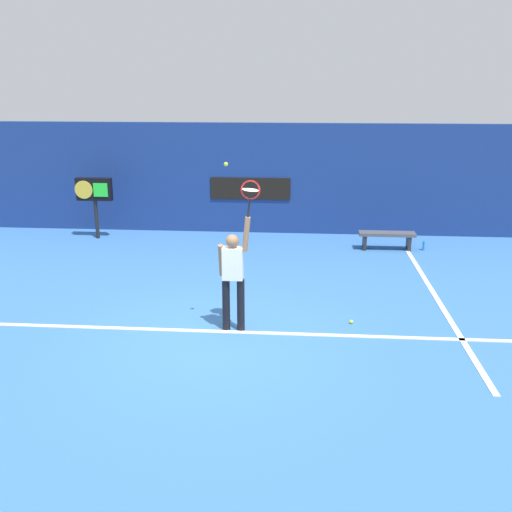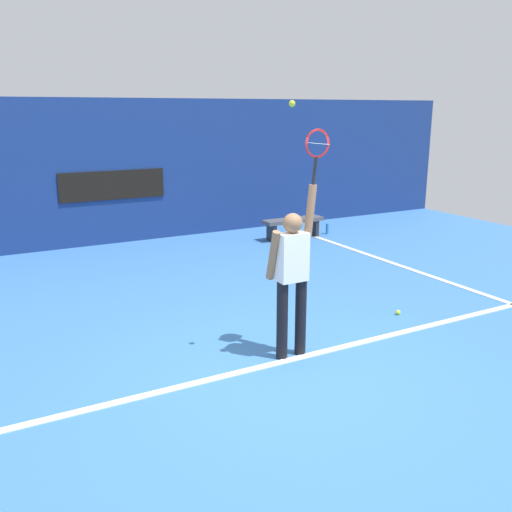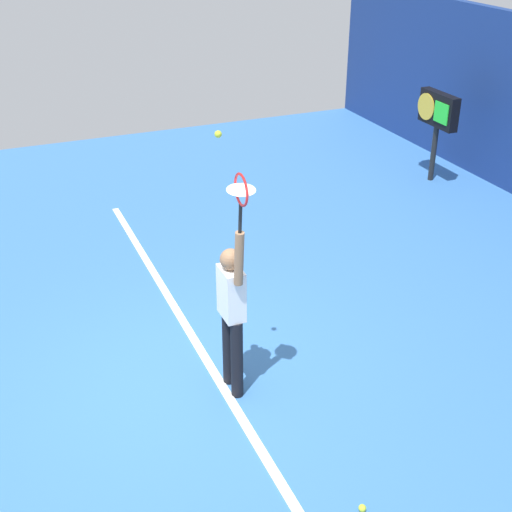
{
  "view_description": "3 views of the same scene",
  "coord_description": "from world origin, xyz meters",
  "px_view_note": "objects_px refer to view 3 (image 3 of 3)",
  "views": [
    {
      "loc": [
        1.38,
        -8.56,
        4.09
      ],
      "look_at": [
        0.62,
        1.13,
        1.1
      ],
      "focal_mm": 40.13,
      "sensor_mm": 36.0,
      "label": 1
    },
    {
      "loc": [
        -2.93,
        -4.69,
        2.79
      ],
      "look_at": [
        -0.05,
        0.61,
        1.2
      ],
      "focal_mm": 39.1,
      "sensor_mm": 36.0,
      "label": 2
    },
    {
      "loc": [
        6.01,
        -1.75,
        4.8
      ],
      "look_at": [
        0.08,
        0.74,
        1.44
      ],
      "focal_mm": 49.15,
      "sensor_mm": 36.0,
      "label": 3
    }
  ],
  "objects_px": {
    "tennis_ball": "(218,134)",
    "scoreboard_clock": "(438,113)",
    "tennis_player": "(232,309)",
    "tennis_racket": "(241,193)",
    "spare_ball": "(362,508)"
  },
  "relations": [
    {
      "from": "tennis_ball",
      "to": "spare_ball",
      "type": "relative_size",
      "value": 1.0
    },
    {
      "from": "scoreboard_clock",
      "to": "tennis_ball",
      "type": "bearing_deg",
      "value": -53.15
    },
    {
      "from": "tennis_racket",
      "to": "scoreboard_clock",
      "type": "distance_m",
      "value": 7.42
    },
    {
      "from": "tennis_player",
      "to": "tennis_ball",
      "type": "distance_m",
      "value": 1.84
    },
    {
      "from": "scoreboard_clock",
      "to": "tennis_racket",
      "type": "bearing_deg",
      "value": -50.48
    },
    {
      "from": "tennis_player",
      "to": "tennis_racket",
      "type": "xyz_separation_m",
      "value": [
        0.29,
        -0.0,
        1.38
      ]
    },
    {
      "from": "tennis_ball",
      "to": "spare_ball",
      "type": "distance_m",
      "value": 3.55
    },
    {
      "from": "tennis_racket",
      "to": "spare_ball",
      "type": "relative_size",
      "value": 9.06
    },
    {
      "from": "tennis_racket",
      "to": "tennis_player",
      "type": "bearing_deg",
      "value": 179.17
    },
    {
      "from": "spare_ball",
      "to": "tennis_player",
      "type": "bearing_deg",
      "value": -168.47
    },
    {
      "from": "tennis_player",
      "to": "spare_ball",
      "type": "height_order",
      "value": "tennis_player"
    },
    {
      "from": "tennis_racket",
      "to": "spare_ball",
      "type": "bearing_deg",
      "value": 13.54
    },
    {
      "from": "tennis_ball",
      "to": "scoreboard_clock",
      "type": "relative_size",
      "value": 0.04
    },
    {
      "from": "tennis_player",
      "to": "scoreboard_clock",
      "type": "relative_size",
      "value": 1.21
    },
    {
      "from": "tennis_player",
      "to": "tennis_ball",
      "type": "relative_size",
      "value": 29.29
    }
  ]
}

